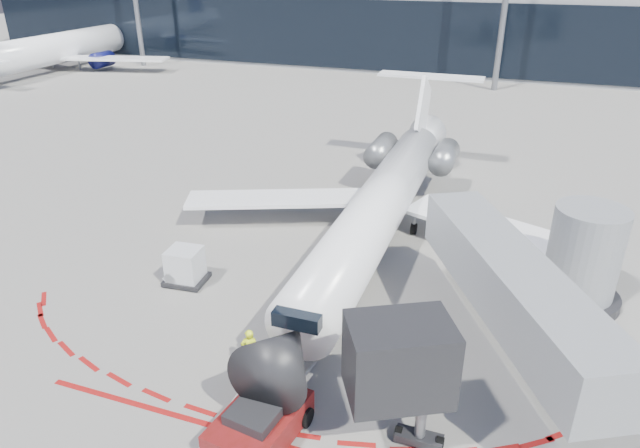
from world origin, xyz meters
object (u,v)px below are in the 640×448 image
(uld_container, at_px, (185,266))
(pushback_tug, at_px, (259,424))
(ramp_worker, at_px, (250,350))
(regional_jet, at_px, (384,200))

(uld_container, bearing_deg, pushback_tug, -50.60)
(ramp_worker, height_order, uld_container, ramp_worker)
(pushback_tug, distance_m, uld_container, 11.20)
(ramp_worker, xyz_separation_m, uld_container, (-5.93, 4.91, -0.03))
(pushback_tug, bearing_deg, uld_container, 142.45)
(ramp_worker, bearing_deg, regional_jet, -126.24)
(uld_container, bearing_deg, ramp_worker, -44.36)
(regional_jet, height_order, uld_container, regional_jet)
(ramp_worker, relative_size, uld_container, 0.90)
(regional_jet, relative_size, ramp_worker, 15.91)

